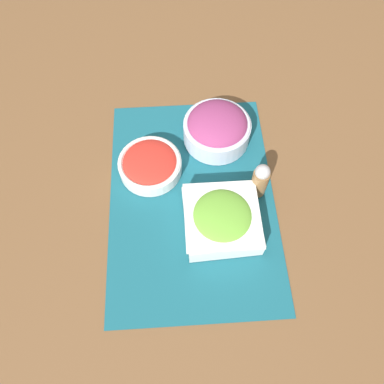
# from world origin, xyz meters

# --- Properties ---
(ground_plane) EXTENTS (3.00, 3.00, 0.00)m
(ground_plane) POSITION_xyz_m (0.00, 0.00, 0.00)
(ground_plane) COLOR brown
(placemat) EXTENTS (0.59, 0.40, 0.00)m
(placemat) POSITION_xyz_m (0.00, 0.00, 0.00)
(placemat) COLOR #195B6B
(placemat) RESTS_ON ground_plane
(onion_bowl) EXTENTS (0.17, 0.17, 0.09)m
(onion_bowl) POSITION_xyz_m (0.17, -0.08, 0.05)
(onion_bowl) COLOR silver
(onion_bowl) RESTS_ON placemat
(lettuce_bowl) EXTENTS (0.17, 0.17, 0.07)m
(lettuce_bowl) POSITION_xyz_m (-0.08, -0.06, 0.04)
(lettuce_bowl) COLOR white
(lettuce_bowl) RESTS_ON placemat
(tomato_bowl) EXTENTS (0.16, 0.16, 0.05)m
(tomato_bowl) POSITION_xyz_m (0.09, 0.10, 0.03)
(tomato_bowl) COLOR white
(tomato_bowl) RESTS_ON placemat
(pepper_shaker) EXTENTS (0.04, 0.04, 0.11)m
(pepper_shaker) POSITION_xyz_m (0.01, -0.16, 0.06)
(pepper_shaker) COLOR olive
(pepper_shaker) RESTS_ON placemat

